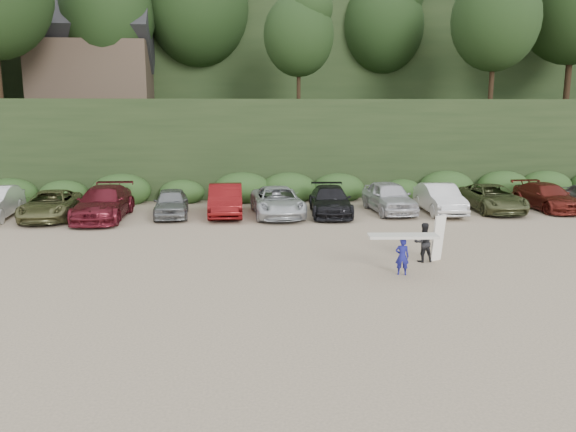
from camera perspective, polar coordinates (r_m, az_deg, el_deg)
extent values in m
plane|color=tan|center=(19.60, 1.64, -5.40)|extent=(120.00, 120.00, 0.00)
cube|color=black|center=(40.79, -2.44, 7.46)|extent=(80.00, 14.00, 6.00)
cube|color=black|center=(58.74, -3.60, 13.43)|extent=(90.00, 30.00, 16.00)
ellipsoid|color=black|center=(41.07, -2.54, 18.67)|extent=(66.00, 12.00, 10.00)
cube|color=#2B491E|center=(33.56, -2.55, 2.56)|extent=(46.20, 2.00, 1.20)
cube|color=brown|center=(43.75, -19.04, 13.68)|extent=(8.00, 6.00, 4.00)
imported|color=brown|center=(30.52, -22.97, 1.03)|extent=(2.54, 5.14, 1.40)
imported|color=maroon|center=(29.50, -18.22, 1.26)|extent=(2.46, 5.67, 1.62)
imported|color=slate|center=(29.35, -11.77, 1.33)|extent=(1.90, 4.26, 1.42)
imported|color=maroon|center=(29.21, -6.36, 1.63)|extent=(1.73, 4.87, 1.60)
imported|color=silver|center=(28.92, -1.09, 1.48)|extent=(2.67, 5.41, 1.48)
imported|color=black|center=(29.30, 4.31, 1.55)|extent=(2.47, 5.18, 1.46)
imported|color=silver|center=(30.31, 10.22, 1.91)|extent=(2.17, 4.92, 1.65)
imported|color=white|center=(30.68, 15.16, 1.71)|extent=(1.86, 4.75, 1.54)
imported|color=#4C5230|center=(32.18, 20.02, 1.73)|extent=(2.46, 5.14, 1.41)
imported|color=maroon|center=(33.79, 24.81, 1.79)|extent=(2.12, 4.93, 1.41)
imported|color=navy|center=(19.16, 11.52, -4.05)|extent=(0.51, 0.40, 1.26)
cube|color=silver|center=(18.99, 11.60, -2.00)|extent=(2.35, 0.83, 0.09)
imported|color=black|center=(20.90, 13.59, -2.61)|extent=(0.74, 0.60, 1.44)
cube|color=white|center=(21.10, 15.00, -2.19)|extent=(0.54, 0.42, 1.70)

